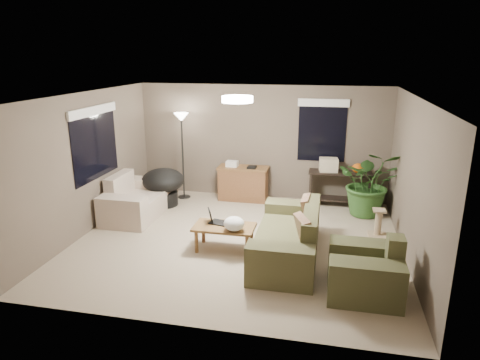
% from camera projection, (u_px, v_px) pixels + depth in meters
% --- Properties ---
extents(room_shell, '(5.50, 5.50, 5.50)m').
position_uv_depth(room_shell, '(238.00, 172.00, 7.09)').
color(room_shell, tan).
rests_on(room_shell, ground).
extents(main_sofa, '(0.95, 2.20, 0.85)m').
position_uv_depth(main_sofa, '(290.00, 240.00, 6.79)').
color(main_sofa, brown).
rests_on(main_sofa, ground).
extents(throw_pillows, '(0.39, 1.38, 0.47)m').
position_uv_depth(throw_pillows, '(307.00, 220.00, 6.64)').
color(throw_pillows, '#8C7251').
rests_on(throw_pillows, main_sofa).
extents(loveseat, '(0.90, 1.60, 0.85)m').
position_uv_depth(loveseat, '(135.00, 202.00, 8.52)').
color(loveseat, beige).
rests_on(loveseat, ground).
extents(armchair, '(0.95, 1.00, 0.85)m').
position_uv_depth(armchair, '(366.00, 272.00, 5.76)').
color(armchair, '#4A4B2D').
rests_on(armchair, ground).
extents(coffee_table, '(1.00, 0.55, 0.42)m').
position_uv_depth(coffee_table, '(224.00, 229.00, 7.02)').
color(coffee_table, brown).
rests_on(coffee_table, ground).
extents(laptop, '(0.42, 0.30, 0.24)m').
position_uv_depth(laptop, '(216.00, 220.00, 7.12)').
color(laptop, black).
rests_on(laptop, coffee_table).
extents(plastic_bag, '(0.41, 0.39, 0.23)m').
position_uv_depth(plastic_bag, '(234.00, 224.00, 6.79)').
color(plastic_bag, white).
rests_on(plastic_bag, coffee_table).
extents(desk, '(1.10, 0.50, 0.75)m').
position_uv_depth(desk, '(243.00, 183.00, 9.45)').
color(desk, brown).
rests_on(desk, ground).
extents(desk_papers, '(0.67, 0.27, 0.12)m').
position_uv_depth(desk_papers, '(236.00, 164.00, 9.35)').
color(desk_papers, silver).
rests_on(desk_papers, desk).
extents(console_table, '(1.30, 0.40, 0.75)m').
position_uv_depth(console_table, '(339.00, 186.00, 9.06)').
color(console_table, black).
rests_on(console_table, ground).
extents(pumpkin, '(0.26, 0.26, 0.20)m').
position_uv_depth(pumpkin, '(358.00, 168.00, 8.87)').
color(pumpkin, orange).
rests_on(pumpkin, console_table).
extents(cardboard_box, '(0.40, 0.32, 0.28)m').
position_uv_depth(cardboard_box, '(329.00, 165.00, 8.98)').
color(cardboard_box, beige).
rests_on(cardboard_box, console_table).
extents(papasan_chair, '(1.18, 1.18, 0.80)m').
position_uv_depth(papasan_chair, '(163.00, 184.00, 9.09)').
color(papasan_chair, black).
rests_on(papasan_chair, ground).
extents(floor_lamp, '(0.32, 0.32, 1.91)m').
position_uv_depth(floor_lamp, '(182.00, 127.00, 9.25)').
color(floor_lamp, black).
rests_on(floor_lamp, ground).
extents(ceiling_fixture, '(0.50, 0.50, 0.10)m').
position_uv_depth(ceiling_fixture, '(237.00, 99.00, 6.75)').
color(ceiling_fixture, white).
rests_on(ceiling_fixture, room_shell).
extents(houseplant, '(1.22, 1.36, 1.06)m').
position_uv_depth(houseplant, '(369.00, 190.00, 8.52)').
color(houseplant, '#2D5923').
rests_on(houseplant, ground).
extents(cat_scratching_post, '(0.32, 0.32, 0.50)m').
position_uv_depth(cat_scratching_post, '(378.00, 225.00, 7.59)').
color(cat_scratching_post, tan).
rests_on(cat_scratching_post, ground).
extents(window_left, '(0.05, 1.56, 1.33)m').
position_uv_depth(window_left, '(94.00, 131.00, 7.76)').
color(window_left, black).
rests_on(window_left, room_shell).
extents(window_back, '(1.06, 0.05, 1.33)m').
position_uv_depth(window_back, '(323.00, 120.00, 9.00)').
color(window_back, black).
rests_on(window_back, room_shell).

